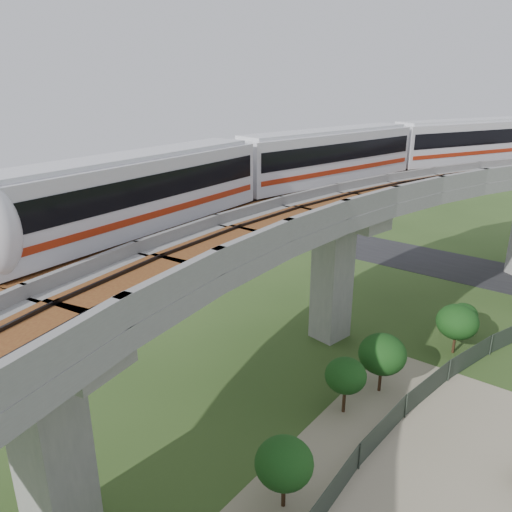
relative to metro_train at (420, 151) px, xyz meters
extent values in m
plane|color=#2E471C|center=(-3.21, -18.27, -12.31)|extent=(160.00, 160.00, 0.00)
cube|color=#232326|center=(-3.21, 11.73, -12.29)|extent=(60.00, 8.00, 0.03)
cube|color=#99968E|center=(-2.30, -7.85, -8.11)|extent=(2.35, 2.51, 8.40)
cube|color=#99968E|center=(-2.30, -7.85, -3.31)|extent=(7.31, 3.58, 1.20)
cube|color=#99968E|center=(-2.30, -28.68, -8.11)|extent=(2.35, 2.51, 8.40)
cube|color=#99968E|center=(-2.30, -28.68, -3.31)|extent=(7.31, 3.58, 1.20)
cube|color=gray|center=(2.98, 8.27, -2.31)|extent=(16.42, 20.91, 0.80)
cube|color=gray|center=(-0.88, 10.17, -1.41)|extent=(8.66, 17.08, 1.00)
cube|color=brown|center=(1.00, 9.24, -1.85)|extent=(10.68, 18.08, 0.12)
cube|color=black|center=(1.00, 9.24, -1.73)|extent=(9.69, 17.59, 0.12)
cube|color=gray|center=(-2.51, -9.14, -2.31)|extent=(11.77, 20.03, 0.80)
cube|color=gray|center=(-6.76, -8.48, -1.41)|extent=(3.22, 18.71, 1.00)
cube|color=gray|center=(1.74, -9.79, -1.41)|extent=(3.22, 18.71, 1.00)
cube|color=brown|center=(-4.69, -8.80, -1.85)|extent=(5.44, 19.05, 0.12)
cube|color=black|center=(-4.69, -8.80, -1.73)|extent=(4.35, 18.88, 0.12)
cube|color=brown|center=(-0.34, -9.47, -1.85)|extent=(5.44, 19.05, 0.12)
cube|color=black|center=(-0.34, -9.47, -1.73)|extent=(4.35, 18.88, 0.12)
cube|color=gray|center=(-2.51, -27.39, -2.31)|extent=(11.77, 20.03, 0.80)
cube|color=gray|center=(1.74, -26.74, -1.41)|extent=(3.22, 18.71, 1.00)
cube|color=brown|center=(-4.69, -27.73, -1.85)|extent=(5.44, 19.05, 0.12)
cube|color=black|center=(-4.69, -27.73, -1.73)|extent=(4.35, 18.88, 0.12)
cube|color=brown|center=(-0.34, -27.06, -1.85)|extent=(5.44, 19.05, 0.12)
cube|color=black|center=(-0.34, -27.06, -1.73)|extent=(4.35, 18.88, 0.12)
cube|color=silver|center=(-5.33, -21.49, -0.07)|extent=(3.47, 15.12, 3.20)
cube|color=silver|center=(-5.33, -21.49, 1.63)|extent=(2.90, 14.34, 0.22)
cube|color=black|center=(-5.33, -21.49, 0.38)|extent=(3.50, 14.52, 1.15)
cube|color=#AA2A11|center=(-5.33, -21.49, -0.82)|extent=(3.50, 14.52, 0.30)
cube|color=black|center=(-5.33, -21.49, -1.53)|extent=(2.56, 12.83, 0.28)
cube|color=silver|center=(-4.19, -5.97, -0.07)|extent=(5.61, 15.24, 3.20)
cube|color=silver|center=(-4.19, -5.97, 1.63)|extent=(4.93, 14.40, 0.22)
cube|color=black|center=(-4.19, -5.97, 0.38)|extent=(5.55, 14.66, 1.15)
cube|color=#AA2A11|center=(-4.19, -5.97, -0.82)|extent=(5.55, 14.66, 0.30)
cube|color=black|center=(-4.19, -5.97, -1.53)|extent=(4.38, 12.87, 0.28)
cube|color=silver|center=(0.77, 8.78, -0.07)|extent=(8.95, 14.68, 3.20)
cube|color=silver|center=(0.77, 8.78, 1.63)|extent=(8.14, 13.77, 0.22)
cube|color=black|center=(0.77, 8.78, 0.38)|extent=(8.75, 14.17, 1.15)
cube|color=#AA2A11|center=(0.77, 8.78, -0.82)|extent=(8.75, 14.17, 0.30)
cube|color=black|center=(0.77, 8.78, -1.53)|extent=(7.25, 12.31, 0.28)
cube|color=#2D382D|center=(8.17, -1.29, -11.56)|extent=(1.69, 4.77, 1.40)
cylinder|color=#2D382D|center=(7.41, -3.64, -11.56)|extent=(0.08, 0.08, 1.50)
cube|color=#2D382D|center=(6.76, -6.02, -11.56)|extent=(1.23, 4.91, 1.40)
cylinder|color=#2D382D|center=(6.23, -8.44, -11.56)|extent=(0.08, 0.08, 1.50)
cube|color=#2D382D|center=(5.82, -10.88, -11.56)|extent=(0.75, 4.99, 1.40)
cylinder|color=#2D382D|center=(5.52, -13.33, -11.56)|extent=(0.08, 0.08, 1.50)
cube|color=#2D382D|center=(5.35, -15.79, -11.56)|extent=(0.27, 5.04, 1.40)
cylinder|color=#2D382D|center=(5.29, -18.27, -11.56)|extent=(0.08, 0.08, 1.50)
cube|color=#2D382D|center=(5.35, -20.74, -11.56)|extent=(0.27, 5.04, 1.40)
cylinder|color=#382314|center=(5.05, -1.90, -11.82)|extent=(0.18, 0.18, 0.98)
ellipsoid|color=#133D14|center=(5.05, -1.90, -10.75)|extent=(1.90, 1.90, 1.62)
cylinder|color=#382314|center=(5.39, -4.82, -11.57)|extent=(0.18, 0.18, 1.47)
ellipsoid|color=#133D14|center=(5.39, -4.82, -10.03)|extent=(2.69, 2.69, 2.29)
cylinder|color=#382314|center=(3.36, -11.89, -11.49)|extent=(0.18, 0.18, 1.64)
ellipsoid|color=#133D14|center=(3.36, -11.89, -9.85)|extent=(2.73, 2.73, 2.32)
cylinder|color=#382314|center=(2.66, -14.92, -11.48)|extent=(0.18, 0.18, 1.66)
ellipsoid|color=#133D14|center=(2.66, -14.92, -9.98)|extent=(2.23, 2.23, 1.90)
cylinder|color=#382314|center=(3.71, -22.17, -11.53)|extent=(0.18, 0.18, 1.55)
ellipsoid|color=#133D14|center=(3.71, -22.17, -10.02)|extent=(2.47, 2.47, 2.10)
camera|label=1|loc=(12.90, -35.90, 4.92)|focal=35.00mm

